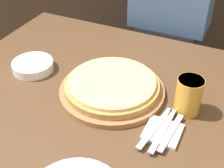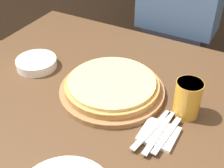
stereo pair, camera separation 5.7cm
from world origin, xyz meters
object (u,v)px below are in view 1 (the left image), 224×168
object	(u,v)px
side_bowl	(33,66)
dinner_knife	(163,130)
beer_glass	(189,94)
pizza_on_board	(112,87)
diner_person	(167,36)
spoon	(171,132)
fork	(155,127)

from	to	relation	value
side_bowl	dinner_knife	world-z (taller)	side_bowl
beer_glass	pizza_on_board	bearing A→B (deg)	-175.68
beer_glass	diner_person	distance (m)	0.70
pizza_on_board	spoon	bearing A→B (deg)	-24.82
pizza_on_board	dinner_knife	distance (m)	0.26
side_bowl	pizza_on_board	bearing A→B (deg)	-0.56
dinner_knife	diner_person	distance (m)	0.81
side_bowl	fork	bearing A→B (deg)	-12.30
pizza_on_board	side_bowl	size ratio (longest dim) A/B	2.33
beer_glass	fork	distance (m)	0.16
pizza_on_board	side_bowl	distance (m)	0.35
pizza_on_board	beer_glass	xyz separation A→B (m)	(0.27, 0.02, 0.04)
pizza_on_board	side_bowl	xyz separation A→B (m)	(-0.35, 0.00, -0.01)
fork	spoon	bearing A→B (deg)	0.00
diner_person	dinner_knife	bearing A→B (deg)	-74.81
diner_person	pizza_on_board	bearing A→B (deg)	-91.51
side_bowl	spoon	size ratio (longest dim) A/B	0.91
side_bowl	spoon	xyz separation A→B (m)	(0.60, -0.12, -0.00)
dinner_knife	spoon	bearing A→B (deg)	0.00
pizza_on_board	spoon	xyz separation A→B (m)	(0.25, -0.12, -0.01)
side_bowl	dinner_knife	size ratio (longest dim) A/B	0.78
pizza_on_board	spoon	size ratio (longest dim) A/B	2.12
beer_glass	fork	world-z (taller)	beer_glass
beer_glass	dinner_knife	bearing A→B (deg)	-105.76
side_bowl	fork	world-z (taller)	side_bowl
dinner_knife	spoon	distance (m)	0.02
fork	side_bowl	bearing A→B (deg)	167.70
diner_person	beer_glass	bearing A→B (deg)	-68.68
beer_glass	spoon	xyz separation A→B (m)	(-0.01, -0.14, -0.05)
beer_glass	spoon	world-z (taller)	beer_glass
fork	diner_person	distance (m)	0.81
fork	spoon	xyz separation A→B (m)	(0.05, 0.00, 0.00)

